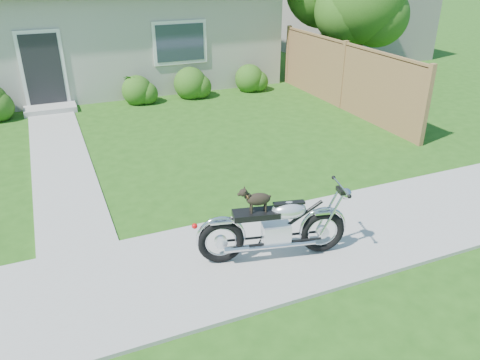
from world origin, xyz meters
The scene contains 9 objects.
ground centered at (0.00, 0.00, 0.00)m, with size 80.00×80.00×0.00m, color #235114.
sidewalk centered at (0.00, 0.00, 0.02)m, with size 24.00×2.20×0.04m, color #9E9B93.
walkway centered at (-1.50, 5.00, 0.01)m, with size 1.20×8.00×0.03m, color #9E9B93.
house centered at (0.00, 11.99, 2.16)m, with size 12.60×7.03×4.50m.
fence centered at (6.30, 5.75, 0.94)m, with size 0.12×6.62×1.90m.
tree_near centered at (8.22, 7.53, 2.59)m, with size 2.69×2.64×4.05m.
shrub_row centered at (0.81, 8.50, 0.43)m, with size 8.66×1.10×1.10m.
potted_plant_right centered at (0.85, 8.55, 0.43)m, with size 0.48×0.48×0.86m, color #316B1D.
motorcycle_with_dog centered at (1.14, -0.21, 0.55)m, with size 2.20×0.80×1.14m.
Camera 1 is at (-1.57, -5.25, 4.04)m, focal length 35.00 mm.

